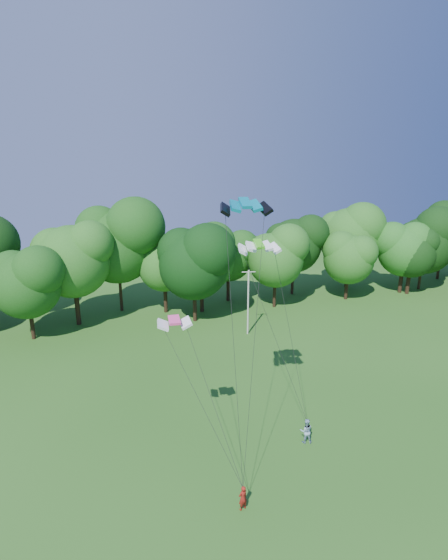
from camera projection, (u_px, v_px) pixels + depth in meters
name	position (u px, v px, depth m)	size (l,w,h in m)	color
utility_pole	(248.00, 302.00, 46.67)	(1.43, 0.37, 7.23)	beige
kite_flyer_left	(243.00, 498.00, 24.19)	(0.56, 0.37, 1.53)	maroon
kite_flyer_right	(306.00, 431.00, 29.77)	(0.87, 0.68, 1.79)	#8CADC3
kite_teal	(245.00, 203.00, 23.62)	(2.89, 1.61, 0.53)	#04738C
kite_green	(259.00, 244.00, 28.57)	(2.84, 1.56, 0.48)	#49D01F
kite_pink	(174.00, 320.00, 25.85)	(2.10, 1.14, 0.32)	#FF4697
tree_back_center	(194.00, 255.00, 49.19)	(8.77, 8.77, 12.75)	#322613
tree_back_east	(405.00, 243.00, 59.73)	(7.76, 7.76, 11.28)	#341F14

